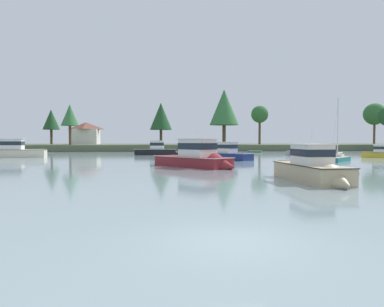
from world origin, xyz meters
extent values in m
plane|color=gray|center=(0.00, 0.00, 0.00)|extent=(400.00, 400.00, 0.00)
cube|color=#4C563D|center=(0.00, 95.27, 0.81)|extent=(171.51, 40.49, 1.62)
cube|color=#669ECC|center=(13.83, 28.99, 0.10)|extent=(3.38, 2.99, 0.48)
cube|color=brown|center=(13.83, 28.99, 0.34)|extent=(3.54, 3.15, 0.05)
cube|color=tan|center=(13.83, 28.99, 0.30)|extent=(0.78, 1.02, 0.03)
cube|color=navy|center=(8.06, 38.47, 0.22)|extent=(6.33, 7.38, 1.53)
cone|color=navy|center=(5.83, 41.47, 0.22)|extent=(2.93, 2.93, 2.09)
cube|color=silver|center=(8.06, 38.47, 0.96)|extent=(6.49, 7.56, 0.05)
cube|color=silver|center=(7.95, 38.62, 1.72)|extent=(3.02, 3.16, 1.47)
cube|color=#19232D|center=(7.95, 38.62, 1.87)|extent=(3.08, 3.23, 0.53)
cube|color=beige|center=(7.95, 38.62, 2.49)|extent=(3.44, 3.59, 0.06)
cylinder|color=silver|center=(7.95, 38.62, 3.07)|extent=(0.03, 0.03, 1.10)
cube|color=tan|center=(8.21, 12.89, 0.25)|extent=(2.45, 7.22, 1.74)
cone|color=tan|center=(8.29, 9.30, 0.25)|extent=(2.11, 2.05, 2.07)
cube|color=black|center=(8.21, 12.89, 1.09)|extent=(2.54, 7.36, 0.05)
cube|color=silver|center=(8.21, 12.69, 1.76)|extent=(1.89, 2.64, 1.29)
cube|color=#19232D|center=(8.21, 12.69, 1.89)|extent=(1.93, 2.69, 0.46)
cube|color=beige|center=(8.21, 12.69, 2.44)|extent=(2.19, 2.96, 0.06)
cylinder|color=silver|center=(8.21, 12.69, 2.94)|extent=(0.03, 0.03, 0.95)
cube|color=#B2231E|center=(35.17, 62.24, 0.14)|extent=(3.30, 1.40, 0.63)
cube|color=#C6B289|center=(35.17, 62.24, 0.45)|extent=(3.44, 1.51, 0.05)
cube|color=tan|center=(35.17, 62.24, 0.41)|extent=(0.11, 1.15, 0.03)
cube|color=#236B3D|center=(20.83, 67.94, 0.10)|extent=(3.13, 2.57, 0.47)
cube|color=#C6B289|center=(20.83, 67.94, 0.34)|extent=(3.28, 2.72, 0.05)
cube|color=tan|center=(20.83, 67.94, 0.30)|extent=(0.64, 0.97, 0.03)
cube|color=maroon|center=(1.73, 26.13, 0.24)|extent=(7.62, 8.75, 1.65)
cone|color=maroon|center=(4.40, 22.62, 0.24)|extent=(3.54, 3.52, 2.57)
cube|color=silver|center=(1.73, 26.13, 1.03)|extent=(7.82, 8.96, 0.05)
cube|color=silver|center=(2.20, 25.51, 1.95)|extent=(3.80, 3.99, 1.77)
cube|color=#19232D|center=(2.20, 25.51, 2.12)|extent=(3.88, 4.07, 0.64)
cube|color=beige|center=(2.20, 25.51, 2.86)|extent=(4.33, 4.53, 0.06)
cylinder|color=silver|center=(2.20, 25.51, 3.49)|extent=(0.03, 0.03, 1.19)
cube|color=beige|center=(-24.12, 49.28, 0.29)|extent=(8.86, 3.99, 1.96)
cube|color=black|center=(-24.12, 49.28, 1.24)|extent=(9.05, 4.13, 0.05)
cube|color=silver|center=(-24.89, 49.19, 2.10)|extent=(3.56, 2.76, 1.66)
cube|color=#19232D|center=(-24.89, 49.19, 2.26)|extent=(3.63, 2.82, 0.60)
cube|color=beige|center=(-24.89, 49.19, 2.96)|extent=(3.99, 3.19, 0.06)
cylinder|color=silver|center=(-24.89, 49.19, 3.56)|extent=(0.03, 0.03, 1.14)
cube|color=black|center=(-1.91, 56.45, 0.25)|extent=(7.81, 2.90, 1.69)
cone|color=black|center=(1.90, 56.15, 0.25)|extent=(2.30, 2.24, 2.08)
cube|color=silver|center=(-1.91, 56.45, 1.06)|extent=(7.97, 3.00, 0.05)
cube|color=silver|center=(-1.60, 56.42, 1.87)|extent=(2.67, 2.04, 1.56)
cube|color=#19232D|center=(-1.60, 56.42, 2.03)|extent=(2.72, 2.08, 0.56)
cube|color=beige|center=(-1.60, 56.42, 2.68)|extent=(2.99, 2.36, 0.06)
cylinder|color=silver|center=(-1.60, 56.42, 3.54)|extent=(0.03, 0.03, 1.66)
cube|color=gold|center=(33.78, 42.02, 0.19)|extent=(5.84, 5.06, 1.28)
cube|color=black|center=(33.78, 42.02, 0.79)|extent=(5.98, 5.19, 0.05)
cube|color=silver|center=(33.74, 42.05, 1.42)|extent=(2.81, 2.66, 1.18)
cube|color=#19232D|center=(33.74, 42.05, 1.53)|extent=(2.86, 2.72, 0.43)
cube|color=beige|center=(33.74, 42.05, 2.04)|extent=(3.18, 3.03, 0.06)
cylinder|color=silver|center=(33.74, 42.05, 2.51)|extent=(0.03, 0.03, 0.88)
cube|color=gray|center=(23.69, 50.35, 0.19)|extent=(2.19, 6.45, 1.31)
cone|color=gray|center=(23.75, 47.14, 0.19)|extent=(1.90, 1.83, 1.87)
cube|color=black|center=(23.69, 50.35, 0.82)|extent=(2.28, 6.58, 0.05)
cube|color=silver|center=(23.70, 50.11, 1.37)|extent=(1.70, 2.39, 1.04)
cube|color=#19232D|center=(23.70, 50.11, 1.47)|extent=(1.74, 2.44, 0.37)
cube|color=beige|center=(23.70, 50.11, 1.92)|extent=(1.98, 2.68, 0.06)
cylinder|color=silver|center=(23.70, 50.11, 2.29)|extent=(0.03, 0.03, 0.69)
cube|color=#196B70|center=(21.52, 33.16, 0.08)|extent=(5.36, 5.46, 0.92)
cube|color=#CCB78E|center=(21.52, 33.16, 0.56)|extent=(4.97, 5.07, 0.04)
cube|color=silver|center=(21.73, 33.38, 0.76)|extent=(1.65, 1.66, 0.37)
cylinder|color=silver|center=(21.18, 32.81, 4.39)|extent=(0.12, 0.12, 7.62)
cylinder|color=silver|center=(22.02, 33.68, 1.05)|extent=(1.77, 1.82, 0.10)
cylinder|color=silver|center=(22.02, 33.68, 1.10)|extent=(1.63, 1.67, 0.14)
cylinder|color=#999999|center=(20.33, 31.93, 4.37)|extent=(1.72, 1.77, 7.58)
sphere|color=red|center=(14.04, 16.96, 0.07)|extent=(0.39, 0.39, 0.39)
torus|color=#333338|center=(14.04, 16.96, 0.30)|extent=(0.12, 0.12, 0.02)
sphere|color=#1E8C47|center=(-32.81, 69.07, 0.08)|extent=(0.45, 0.45, 0.45)
torus|color=#333338|center=(-32.81, 69.07, 0.34)|extent=(0.12, 0.12, 0.02)
cylinder|color=brown|center=(27.84, 87.21, 5.37)|extent=(0.65, 0.65, 7.50)
sphere|color=#2D602D|center=(27.84, 87.21, 10.22)|extent=(4.88, 4.88, 4.88)
cylinder|color=brown|center=(-22.86, 79.24, 5.46)|extent=(0.65, 0.65, 7.69)
cone|color=#336B38|center=(-22.86, 79.24, 9.02)|extent=(4.32, 4.32, 5.28)
cylinder|color=brown|center=(-0.39, 82.10, 4.89)|extent=(0.70, 0.70, 6.54)
cone|color=#1E4723|center=(-0.39, 82.10, 9.09)|extent=(5.79, 5.79, 7.07)
cylinder|color=brown|center=(68.96, 96.23, 5.67)|extent=(0.69, 0.69, 8.10)
sphere|color=#2D602D|center=(68.96, 96.23, 11.29)|extent=(6.97, 6.97, 6.97)
cylinder|color=brown|center=(16.71, 83.36, 6.05)|extent=(0.94, 0.94, 8.86)
cone|color=#336B38|center=(16.71, 83.36, 11.76)|extent=(7.89, 7.89, 9.64)
cylinder|color=brown|center=(-32.08, 95.85, 5.14)|extent=(0.70, 0.70, 7.04)
cone|color=#1E4723|center=(-32.08, 95.85, 8.87)|extent=(4.81, 4.81, 5.88)
cube|color=silver|center=(-22.09, 95.49, 3.82)|extent=(7.08, 7.04, 4.40)
pyramid|color=brown|center=(-22.09, 95.49, 7.05)|extent=(7.64, 7.61, 2.04)
camera|label=1|loc=(-2.10, -9.06, 2.68)|focal=32.34mm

